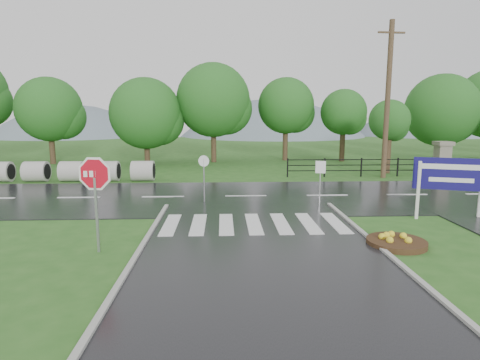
{
  "coord_description": "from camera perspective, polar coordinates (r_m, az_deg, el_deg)",
  "views": [
    {
      "loc": [
        -1.11,
        -9.05,
        4.01
      ],
      "look_at": [
        -0.46,
        6.0,
        1.5
      ],
      "focal_mm": 30.0,
      "sensor_mm": 36.0,
      "label": 1
    }
  ],
  "objects": [
    {
      "name": "ground",
      "position": [
        9.96,
        4.25,
        -14.31
      ],
      "size": [
        120.0,
        120.0,
        0.0
      ],
      "primitive_type": "plane",
      "color": "#2A5C1E",
      "rests_on": "ground"
    },
    {
      "name": "utility_pole_east",
      "position": [
        26.56,
        20.25,
        10.66
      ],
      "size": [
        1.69,
        0.32,
        9.51
      ],
      "color": "#473523",
      "rests_on": "ground"
    },
    {
      "name": "main_road",
      "position": [
        19.5,
        0.83,
        -2.41
      ],
      "size": [
        90.0,
        8.0,
        0.04
      ],
      "primitive_type": "cube",
      "color": "black",
      "rests_on": "ground"
    },
    {
      "name": "pillar_west",
      "position": [
        28.89,
        26.81,
        2.81
      ],
      "size": [
        1.0,
        1.0,
        2.24
      ],
      "color": "gray",
      "rests_on": "ground"
    },
    {
      "name": "estate_billboard",
      "position": [
        17.21,
        27.8,
        0.36
      ],
      "size": [
        2.6,
        0.93,
        2.35
      ],
      "color": "silver",
      "rests_on": "ground"
    },
    {
      "name": "culvert_pipes",
      "position": [
        26.7,
        -27.01,
        1.09
      ],
      "size": [
        13.9,
        1.2,
        1.2
      ],
      "color": "#9E9B93",
      "rests_on": "ground"
    },
    {
      "name": "hills",
      "position": [
        76.72,
        1.05,
        -5.31
      ],
      "size": [
        102.0,
        48.0,
        48.0
      ],
      "color": "slate",
      "rests_on": "ground"
    },
    {
      "name": "reg_sign_round",
      "position": [
        18.03,
        -5.15,
        1.02
      ],
      "size": [
        0.49,
        0.15,
        2.16
      ],
      "color": "#939399",
      "rests_on": "ground"
    },
    {
      "name": "fence_west",
      "position": [
        26.77,
        16.88,
        2.0
      ],
      "size": [
        9.58,
        0.08,
        1.2
      ],
      "color": "black",
      "rests_on": "ground"
    },
    {
      "name": "reg_sign_small",
      "position": [
        17.8,
        11.36,
        0.88
      ],
      "size": [
        0.43,
        0.13,
        1.97
      ],
      "color": "#939399",
      "rests_on": "ground"
    },
    {
      "name": "entrance_tree_left",
      "position": [
        28.79,
        20.48,
        7.91
      ],
      "size": [
        2.7,
        2.7,
        4.93
      ],
      "color": "#3D2B1C",
      "rests_on": "ground"
    },
    {
      "name": "crosswalk",
      "position": [
        14.64,
        1.96,
        -6.2
      ],
      "size": [
        6.5,
        2.8,
        0.02
      ],
      "color": "silver",
      "rests_on": "ground"
    },
    {
      "name": "treeline",
      "position": [
        33.36,
        1.17,
        2.55
      ],
      "size": [
        83.2,
        5.2,
        10.0
      ],
      "color": "#1D5B1C",
      "rests_on": "ground"
    },
    {
      "name": "flower_bed",
      "position": [
        13.33,
        21.37,
        -8.12
      ],
      "size": [
        1.79,
        1.79,
        0.36
      ],
      "color": "#332111",
      "rests_on": "ground"
    },
    {
      "name": "stop_sign",
      "position": [
        12.14,
        -19.93,
        -0.39
      ],
      "size": [
        1.31,
        0.26,
        2.98
      ],
      "color": "#939399",
      "rests_on": "ground"
    }
  ]
}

